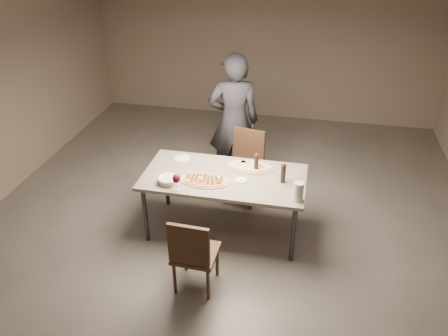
% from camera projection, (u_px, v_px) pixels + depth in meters
% --- Properties ---
extents(room, '(7.00, 7.00, 7.00)m').
position_uv_depth(room, '(224.00, 122.00, 4.51)').
color(room, '#605A53').
rests_on(room, ground).
extents(dining_table, '(1.80, 0.90, 0.75)m').
position_uv_depth(dining_table, '(224.00, 180.00, 4.87)').
color(dining_table, gray).
rests_on(dining_table, ground).
extents(zucchini_pizza, '(0.55, 0.30, 0.05)m').
position_uv_depth(zucchini_pizza, '(204.00, 180.00, 4.73)').
color(zucchini_pizza, tan).
rests_on(zucchini_pizza, dining_table).
extents(ham_pizza, '(0.54, 0.30, 0.04)m').
position_uv_depth(ham_pizza, '(250.00, 167.00, 4.98)').
color(ham_pizza, tan).
rests_on(ham_pizza, dining_table).
extents(bread_basket, '(0.22, 0.22, 0.08)m').
position_uv_depth(bread_basket, '(168.00, 180.00, 4.68)').
color(bread_basket, beige).
rests_on(bread_basket, dining_table).
extents(oil_dish, '(0.14, 0.14, 0.02)m').
position_uv_depth(oil_dish, '(241.00, 180.00, 4.74)').
color(oil_dish, white).
rests_on(oil_dish, dining_table).
extents(pepper_mill_left, '(0.06, 0.06, 0.23)m').
position_uv_depth(pepper_mill_left, '(256.00, 163.00, 4.87)').
color(pepper_mill_left, black).
rests_on(pepper_mill_left, dining_table).
extents(pepper_mill_right, '(0.06, 0.06, 0.23)m').
position_uv_depth(pepper_mill_right, '(283.00, 173.00, 4.67)').
color(pepper_mill_right, black).
rests_on(pepper_mill_right, dining_table).
extents(carafe, '(0.10, 0.10, 0.21)m').
position_uv_depth(carafe, '(298.00, 192.00, 4.37)').
color(carafe, silver).
rests_on(carafe, dining_table).
extents(wine_glass, '(0.08, 0.08, 0.19)m').
position_uv_depth(wine_glass, '(176.00, 179.00, 4.53)').
color(wine_glass, silver).
rests_on(wine_glass, dining_table).
extents(side_plate, '(0.19, 0.19, 0.01)m').
position_uv_depth(side_plate, '(182.00, 158.00, 5.17)').
color(side_plate, white).
rests_on(side_plate, dining_table).
extents(chair_near, '(0.43, 0.43, 0.88)m').
position_uv_depth(chair_near, '(193.00, 252.00, 4.14)').
color(chair_near, '#3E271A').
rests_on(chair_near, ground).
extents(chair_far, '(0.52, 0.52, 0.92)m').
position_uv_depth(chair_far, '(245.00, 162.00, 5.59)').
color(chair_far, '#3E271A').
rests_on(chair_far, ground).
extents(diner, '(0.76, 0.59, 1.83)m').
position_uv_depth(diner, '(234.00, 121.00, 5.70)').
color(diner, black).
rests_on(diner, ground).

